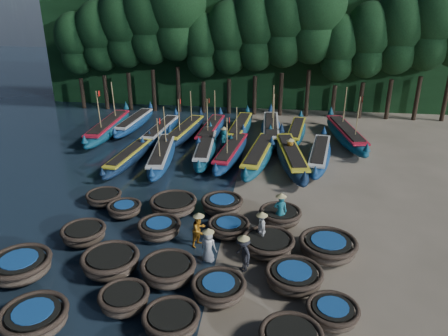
# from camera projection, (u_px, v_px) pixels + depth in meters

# --- Properties ---
(ground) EXTENTS (120.00, 120.00, 0.00)m
(ground) POSITION_uv_depth(u_px,v_px,m) (225.00, 227.00, 21.17)
(ground) COLOR gray
(ground) RESTS_ON ground
(foliage_wall) EXTENTS (40.00, 3.00, 10.00)m
(foliage_wall) POSITION_uv_depth(u_px,v_px,m) (257.00, 52.00, 40.66)
(foliage_wall) COLOR black
(foliage_wall) RESTS_ON ground
(coracle_5) EXTENTS (2.75, 2.75, 0.77)m
(coracle_5) POSITION_uv_depth(u_px,v_px,m) (34.00, 318.00, 14.76)
(coracle_5) COLOR #4E3F31
(coracle_5) RESTS_ON ground
(coracle_6) EXTENTS (1.89, 1.89, 0.74)m
(coracle_6) POSITION_uv_depth(u_px,v_px,m) (124.00, 299.00, 15.68)
(coracle_6) COLOR #4E3F31
(coracle_6) RESTS_ON ground
(coracle_7) EXTENTS (2.37, 2.37, 0.71)m
(coracle_7) POSITION_uv_depth(u_px,v_px,m) (171.00, 320.00, 14.73)
(coracle_7) COLOR #4E3F31
(coracle_7) RESTS_ON ground
(coracle_9) EXTENTS (2.14, 2.14, 0.66)m
(coracle_9) POSITION_uv_depth(u_px,v_px,m) (332.00, 313.00, 15.11)
(coracle_9) COLOR #4E3F31
(coracle_9) RESTS_ON ground
(coracle_10) EXTENTS (3.04, 3.04, 0.84)m
(coracle_10) POSITION_uv_depth(u_px,v_px,m) (20.00, 266.00, 17.42)
(coracle_10) COLOR #4E3F31
(coracle_10) RESTS_ON ground
(coracle_11) EXTENTS (2.39, 2.39, 0.84)m
(coracle_11) POSITION_uv_depth(u_px,v_px,m) (111.00, 262.00, 17.68)
(coracle_11) COLOR #4E3F31
(coracle_11) RESTS_ON ground
(coracle_12) EXTENTS (2.42, 2.42, 0.84)m
(coracle_12) POSITION_uv_depth(u_px,v_px,m) (168.00, 270.00, 17.18)
(coracle_12) COLOR #4E3F31
(coracle_12) RESTS_ON ground
(coracle_13) EXTENTS (2.34, 2.34, 0.73)m
(coracle_13) POSITION_uv_depth(u_px,v_px,m) (219.00, 288.00, 16.25)
(coracle_13) COLOR #4E3F31
(coracle_13) RESTS_ON ground
(coracle_14) EXTENTS (2.71, 2.71, 0.75)m
(coracle_14) POSITION_uv_depth(u_px,v_px,m) (294.00, 277.00, 16.87)
(coracle_14) COLOR #4E3F31
(coracle_14) RESTS_ON ground
(coracle_15) EXTENTS (2.04, 2.04, 0.75)m
(coracle_15) POSITION_uv_depth(u_px,v_px,m) (84.00, 234.00, 19.77)
(coracle_15) COLOR #4E3F31
(coracle_15) RESTS_ON ground
(coracle_16) EXTENTS (2.48, 2.48, 0.75)m
(coracle_16) POSITION_uv_depth(u_px,v_px,m) (159.00, 228.00, 20.20)
(coracle_16) COLOR #4E3F31
(coracle_16) RESTS_ON ground
(coracle_17) EXTENTS (2.10, 2.10, 0.67)m
(coracle_17) POSITION_uv_depth(u_px,v_px,m) (229.00, 227.00, 20.39)
(coracle_17) COLOR #4E3F31
(coracle_17) RESTS_ON ground
(coracle_18) EXTENTS (2.65, 2.65, 0.76)m
(coracle_18) POSITION_uv_depth(u_px,v_px,m) (268.00, 244.00, 18.98)
(coracle_18) COLOR #4E3F31
(coracle_18) RESTS_ON ground
(coracle_19) EXTENTS (2.61, 2.61, 0.82)m
(coracle_19) POSITION_uv_depth(u_px,v_px,m) (328.00, 247.00, 18.70)
(coracle_19) COLOR #4E3F31
(coracle_19) RESTS_ON ground
(coracle_20) EXTENTS (1.90, 1.90, 0.63)m
(coracle_20) POSITION_uv_depth(u_px,v_px,m) (104.00, 198.00, 23.27)
(coracle_20) COLOR #4E3F31
(coracle_20) RESTS_ON ground
(coracle_21) EXTENTS (2.06, 2.06, 0.65)m
(coracle_21) POSITION_uv_depth(u_px,v_px,m) (124.00, 209.00, 22.04)
(coracle_21) COLOR #4E3F31
(coracle_21) RESTS_ON ground
(coracle_22) EXTENTS (2.95, 2.95, 0.79)m
(coracle_22) POSITION_uv_depth(u_px,v_px,m) (173.00, 205.00, 22.31)
(coracle_22) COLOR #4E3F31
(coracle_22) RESTS_ON ground
(coracle_23) EXTENTS (2.43, 2.43, 0.77)m
(coracle_23) POSITION_uv_depth(u_px,v_px,m) (222.00, 204.00, 22.35)
(coracle_23) COLOR #4E3F31
(coracle_23) RESTS_ON ground
(coracle_24) EXTENTS (2.09, 2.09, 0.76)m
(coracle_24) POSITION_uv_depth(u_px,v_px,m) (280.00, 216.00, 21.28)
(coracle_24) COLOR #4E3F31
(coracle_24) RESTS_ON ground
(long_boat_2) EXTENTS (2.08, 7.21, 1.28)m
(long_boat_2) POSITION_uv_depth(u_px,v_px,m) (129.00, 157.00, 28.32)
(long_boat_2) COLOR #0F1D38
(long_boat_2) RESTS_ON ground
(long_boat_3) EXTENTS (2.34, 8.19, 3.50)m
(long_boat_3) POSITION_uv_depth(u_px,v_px,m) (162.00, 155.00, 28.48)
(long_boat_3) COLOR navy
(long_boat_3) RESTS_ON ground
(long_boat_4) EXTENTS (1.84, 7.82, 1.38)m
(long_boat_4) POSITION_uv_depth(u_px,v_px,m) (205.00, 149.00, 29.52)
(long_boat_4) COLOR navy
(long_boat_4) RESTS_ON ground
(long_boat_5) EXTENTS (2.36, 7.86, 3.36)m
(long_boat_5) POSITION_uv_depth(u_px,v_px,m) (231.00, 152.00, 28.98)
(long_boat_5) COLOR navy
(long_boat_5) RESTS_ON ground
(long_boat_6) EXTENTS (2.67, 8.50, 1.51)m
(long_boat_6) POSITION_uv_depth(u_px,v_px,m) (259.00, 155.00, 28.43)
(long_boat_6) COLOR navy
(long_boat_6) RESTS_ON ground
(long_boat_7) EXTENTS (2.91, 8.82, 1.57)m
(long_boat_7) POSITION_uv_depth(u_px,v_px,m) (291.00, 157.00, 28.07)
(long_boat_7) COLOR #0F1D38
(long_boat_7) RESTS_ON ground
(long_boat_8) EXTENTS (2.50, 7.88, 1.40)m
(long_boat_8) POSITION_uv_depth(u_px,v_px,m) (319.00, 155.00, 28.54)
(long_boat_8) COLOR navy
(long_boat_8) RESTS_ON ground
(long_boat_9) EXTENTS (1.71, 9.19, 3.90)m
(long_boat_9) POSITION_uv_depth(u_px,v_px,m) (108.00, 128.00, 33.64)
(long_boat_9) COLOR navy
(long_boat_9) RESTS_ON ground
(long_boat_10) EXTENTS (1.94, 7.71, 1.36)m
(long_boat_10) POSITION_uv_depth(u_px,v_px,m) (135.00, 123.00, 35.27)
(long_boat_10) COLOR navy
(long_boat_10) RESTS_ON ground
(long_boat_11) EXTENTS (1.98, 7.78, 1.37)m
(long_boat_11) POSITION_uv_depth(u_px,v_px,m) (161.00, 131.00, 33.27)
(long_boat_11) COLOR navy
(long_boat_11) RESTS_ON ground
(long_boat_12) EXTENTS (2.45, 7.85, 3.37)m
(long_boat_12) POSITION_uv_depth(u_px,v_px,m) (185.00, 131.00, 33.21)
(long_boat_12) COLOR #0F1D38
(long_boat_12) RESTS_ON ground
(long_boat_13) EXTENTS (1.86, 8.00, 3.40)m
(long_boat_13) POSITION_uv_depth(u_px,v_px,m) (211.00, 131.00, 33.25)
(long_boat_13) COLOR navy
(long_boat_13) RESTS_ON ground
(long_boat_14) EXTENTS (1.95, 8.03, 1.42)m
(long_boat_14) POSITION_uv_depth(u_px,v_px,m) (240.00, 128.00, 33.83)
(long_boat_14) COLOR navy
(long_boat_14) RESTS_ON ground
(long_boat_15) EXTENTS (1.86, 8.76, 3.72)m
(long_boat_15) POSITION_uv_depth(u_px,v_px,m) (271.00, 129.00, 33.38)
(long_boat_15) COLOR navy
(long_boat_15) RESTS_ON ground
(long_boat_16) EXTENTS (2.17, 7.38, 1.31)m
(long_boat_16) POSITION_uv_depth(u_px,v_px,m) (296.00, 132.00, 33.05)
(long_boat_16) COLOR navy
(long_boat_16) RESTS_ON ground
(long_boat_17) EXTENTS (3.10, 8.98, 3.87)m
(long_boat_17) POSITION_uv_depth(u_px,v_px,m) (346.00, 134.00, 32.18)
(long_boat_17) COLOR navy
(long_boat_17) RESTS_ON ground
(fisherman_0) EXTENTS (0.85, 0.69, 1.69)m
(fisherman_0) POSITION_uv_depth(u_px,v_px,m) (208.00, 244.00, 18.25)
(fisherman_0) COLOR silver
(fisherman_0) RESTS_ON ground
(fisherman_1) EXTENTS (0.65, 0.52, 1.94)m
(fisherman_1) POSITION_uv_depth(u_px,v_px,m) (280.00, 210.00, 20.73)
(fisherman_1) COLOR #1B6A75
(fisherman_1) RESTS_ON ground
(fisherman_2) EXTENTS (0.88, 0.95, 1.75)m
(fisherman_2) POSITION_uv_depth(u_px,v_px,m) (199.00, 229.00, 19.38)
(fisherman_2) COLOR #B46F18
(fisherman_2) RESTS_ON ground
(fisherman_3) EXTENTS (1.04, 1.18, 1.78)m
(fisherman_3) POSITION_uv_depth(u_px,v_px,m) (243.00, 253.00, 17.64)
(fisherman_3) COLOR black
(fisherman_3) RESTS_ON ground
(fisherman_4) EXTENTS (0.58, 1.01, 1.83)m
(fisherman_4) POSITION_uv_depth(u_px,v_px,m) (261.00, 229.00, 19.30)
(fisherman_4) COLOR silver
(fisherman_4) RESTS_ON ground
(fisherman_5) EXTENTS (0.70, 1.64, 1.91)m
(fisherman_5) POSITION_uv_depth(u_px,v_px,m) (224.00, 139.00, 30.33)
(fisherman_5) COLOR #1B6A75
(fisherman_5) RESTS_ON ground
(fisherman_6) EXTENTS (0.90, 0.85, 1.75)m
(fisherman_6) POSITION_uv_depth(u_px,v_px,m) (290.00, 150.00, 28.54)
(fisherman_6) COLOR #B46F18
(fisherman_6) RESTS_ON ground
(tree_0) EXTENTS (3.68, 3.68, 8.68)m
(tree_0) POSITION_uv_depth(u_px,v_px,m) (76.00, 43.00, 39.00)
(tree_0) COLOR black
(tree_0) RESTS_ON ground
(tree_1) EXTENTS (4.09, 4.09, 9.65)m
(tree_1) POSITION_uv_depth(u_px,v_px,m) (100.00, 36.00, 38.46)
(tree_1) COLOR black
(tree_1) RESTS_ON ground
(tree_2) EXTENTS (4.51, 4.51, 10.63)m
(tree_2) POSITION_uv_depth(u_px,v_px,m) (124.00, 28.00, 37.92)
(tree_2) COLOR black
(tree_2) RESTS_ON ground
(tree_3) EXTENTS (4.92, 4.92, 11.60)m
(tree_3) POSITION_uv_depth(u_px,v_px,m) (149.00, 20.00, 37.39)
(tree_3) COLOR black
(tree_3) RESTS_ON ground
(tree_4) EXTENTS (5.34, 5.34, 12.58)m
(tree_4) POSITION_uv_depth(u_px,v_px,m) (175.00, 12.00, 36.85)
(tree_4) COLOR black
(tree_4) RESTS_ON ground
(tree_5) EXTENTS (3.68, 3.68, 8.68)m
(tree_5) POSITION_uv_depth(u_px,v_px,m) (203.00, 45.00, 37.63)
(tree_5) COLOR black
(tree_5) RESTS_ON ground
(tree_6) EXTENTS (4.09, 4.09, 9.65)m
(tree_6) POSITION_uv_depth(u_px,v_px,m) (229.00, 37.00, 37.09)
(tree_6) COLOR black
(tree_6) RESTS_ON ground
(tree_7) EXTENTS (4.51, 4.51, 10.63)m
(tree_7) POSITION_uv_depth(u_px,v_px,m) (256.00, 30.00, 36.55)
(tree_7) COLOR black
(tree_7) RESTS_ON ground
(tree_8) EXTENTS (4.92, 4.92, 11.60)m
(tree_8) POSITION_uv_depth(u_px,v_px,m) (285.00, 21.00, 36.01)
(tree_8) COLOR black
(tree_8) RESTS_ON ground
(tree_9) EXTENTS (5.34, 5.34, 12.58)m
(tree_9) POSITION_uv_depth(u_px,v_px,m) (313.00, 13.00, 35.48)
(tree_9) COLOR black
(tree_9) RESTS_ON ground
(tree_10) EXTENTS (3.68, 3.68, 8.68)m
(tree_10) POSITION_uv_depth(u_px,v_px,m) (339.00, 48.00, 36.26)
(tree_10) COLOR black
(tree_10) RESTS_ON ground
(tree_11) EXTENTS (4.09, 4.09, 9.65)m
(tree_11) POSITION_uv_depth(u_px,v_px,m) (368.00, 40.00, 35.72)
(tree_11) COLOR black
(tree_11) RESTS_ON ground
(tree_12) EXTENTS (4.51, 4.51, 10.63)m
(tree_12) POSITION_uv_depth(u_px,v_px,m) (399.00, 31.00, 35.18)
(tree_12) COLOR black
(tree_12) RESTS_ON ground
(tree_13) EXTENTS (4.92, 4.92, 11.60)m
(tree_13) POSITION_uv_depth(u_px,v_px,m) (430.00, 23.00, 34.64)
(tree_13) COLOR black
(tree_13) RESTS_ON ground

